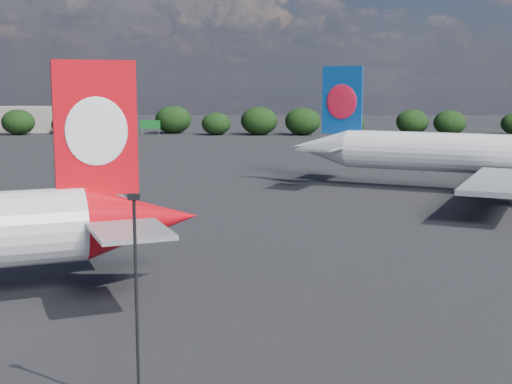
{
  "coord_description": "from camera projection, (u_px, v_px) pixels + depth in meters",
  "views": [
    {
      "loc": [
        16.66,
        -38.65,
        15.82
      ],
      "look_at": [
        16.0,
        12.0,
        8.0
      ],
      "focal_mm": 50.0,
      "sensor_mm": 36.0,
      "label": 1
    }
  ],
  "objects": [
    {
      "name": "billboard_yellow",
      "position": [
        250.0,
        121.0,
        219.94
      ],
      "size": [
        5.0,
        0.3,
        5.5
      ],
      "color": "yellow",
      "rests_on": "ground"
    },
    {
      "name": "ground",
      "position": [
        147.0,
        196.0,
        100.12
      ],
      "size": [
        500.0,
        500.0,
        0.0
      ],
      "primitive_type": "plane",
      "color": "black",
      "rests_on": "ground"
    },
    {
      "name": "china_southern_airliner",
      "position": [
        483.0,
        155.0,
        101.26
      ],
      "size": [
        53.19,
        51.27,
        18.25
      ],
      "color": "white",
      "rests_on": "ground"
    },
    {
      "name": "apron_lamp_post",
      "position": [
        136.0,
        292.0,
        33.73
      ],
      "size": [
        0.55,
        0.3,
        10.71
      ],
      "color": "black",
      "rests_on": "ground"
    },
    {
      "name": "highway_sign",
      "position": [
        150.0,
        125.0,
        214.51
      ],
      "size": [
        6.0,
        0.3,
        4.5
      ],
      "color": "#13601F",
      "rests_on": "ground"
    },
    {
      "name": "terminal_building",
      "position": [
        14.0,
        119.0,
        230.79
      ],
      "size": [
        42.0,
        16.0,
        8.0
      ],
      "color": "gray",
      "rests_on": "ground"
    },
    {
      "name": "horizon_treeline",
      "position": [
        246.0,
        122.0,
        216.95
      ],
      "size": [
        201.19,
        16.08,
        8.68
      ],
      "color": "black",
      "rests_on": "ground"
    }
  ]
}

